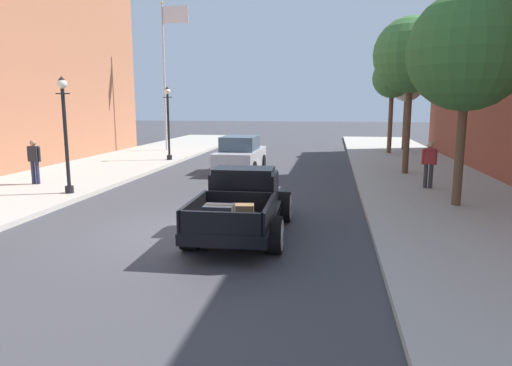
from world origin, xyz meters
TOP-DOWN VIEW (x-y plane):
  - ground_plane at (0.00, 0.00)m, footprint 140.00×140.00m
  - sidewalk_right at (7.25, 0.00)m, footprint 5.50×64.00m
  - hotrod_truck_black at (1.41, 0.29)m, footprint 2.28×4.98m
  - car_background_silver at (-0.64, 10.13)m, footprint 1.90×4.32m
  - pedestrian_sidewalk_left at (-7.39, 4.81)m, footprint 0.53×0.22m
  - pedestrian_sidewalk_right at (6.92, 6.36)m, footprint 0.53×0.22m
  - street_lamp_near at (-5.17, 3.40)m, footprint 0.50×0.32m
  - street_lamp_far at (-5.06, 12.77)m, footprint 0.50×0.32m
  - flagpole at (-6.82, 17.74)m, footprint 1.74×0.16m
  - street_tree_nearest at (7.20, 3.60)m, footprint 3.36×3.36m
  - street_tree_second at (6.66, 9.90)m, footprint 3.14×3.14m
  - street_tree_third at (6.94, 18.27)m, footprint 2.36×2.36m
  - street_tree_farthest at (8.14, 20.61)m, footprint 2.04×2.04m

SIDE VIEW (x-z plane):
  - ground_plane at x=0.00m, z-range 0.00..0.00m
  - sidewalk_right at x=7.25m, z-range 0.00..0.15m
  - hotrod_truck_black at x=1.41m, z-range -0.04..1.54m
  - car_background_silver at x=-0.64m, z-range -0.06..1.59m
  - pedestrian_sidewalk_left at x=-7.39m, z-range 0.26..1.91m
  - pedestrian_sidewalk_right at x=6.92m, z-range 0.26..1.91m
  - street_lamp_near at x=-5.17m, z-range 0.46..4.31m
  - street_lamp_far at x=-5.06m, z-range 0.46..4.31m
  - street_tree_farthest at x=8.14m, z-range 1.63..6.76m
  - street_tree_third at x=6.94m, z-range 1.74..7.38m
  - street_tree_nearest at x=7.20m, z-range 1.51..7.61m
  - street_tree_second at x=6.66m, z-range 1.82..8.35m
  - flagpole at x=-6.82m, z-range 1.19..10.35m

